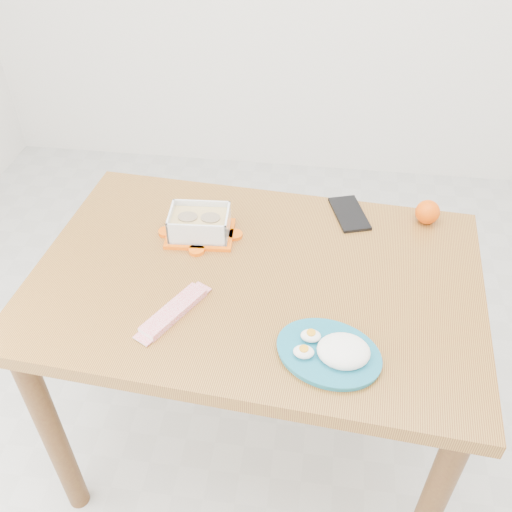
# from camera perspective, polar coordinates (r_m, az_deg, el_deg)

# --- Properties ---
(ground) EXTENTS (3.50, 3.50, 0.00)m
(ground) POSITION_cam_1_polar(r_m,az_deg,el_deg) (1.97, 4.75, -19.06)
(ground) COLOR #B7B7B2
(ground) RESTS_ON ground
(dining_table) EXTENTS (1.14, 0.80, 0.75)m
(dining_table) POSITION_cam_1_polar(r_m,az_deg,el_deg) (1.47, 0.00, -5.05)
(dining_table) COLOR olive
(dining_table) RESTS_ON ground
(food_container) EXTENTS (0.18, 0.14, 0.07)m
(food_container) POSITION_cam_1_polar(r_m,az_deg,el_deg) (1.50, -5.66, 3.20)
(food_container) COLOR #FF6007
(food_container) RESTS_ON dining_table
(orange_fruit) EXTENTS (0.07, 0.07, 0.07)m
(orange_fruit) POSITION_cam_1_polar(r_m,az_deg,el_deg) (1.61, 16.78, 4.23)
(orange_fruit) COLOR #F33304
(orange_fruit) RESTS_ON dining_table
(rice_plate) EXTENTS (0.29, 0.29, 0.06)m
(rice_plate) POSITION_cam_1_polar(r_m,az_deg,el_deg) (1.22, 7.75, -9.37)
(rice_plate) COLOR #186B85
(rice_plate) RESTS_ON dining_table
(candy_bar) EXTENTS (0.13, 0.18, 0.02)m
(candy_bar) POSITION_cam_1_polar(r_m,az_deg,el_deg) (1.31, -8.23, -5.46)
(candy_bar) COLOR red
(candy_bar) RESTS_ON dining_table
(smartphone) EXTENTS (0.12, 0.17, 0.01)m
(smartphone) POSITION_cam_1_polar(r_m,az_deg,el_deg) (1.60, 9.31, 4.21)
(smartphone) COLOR black
(smartphone) RESTS_ON dining_table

